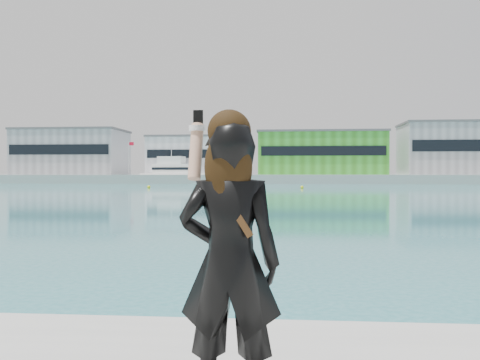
{
  "coord_description": "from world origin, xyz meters",
  "views": [
    {
      "loc": [
        -0.26,
        -4.03,
        2.17
      ],
      "look_at": [
        -0.6,
        -0.19,
        2.13
      ],
      "focal_mm": 40.0,
      "sensor_mm": 36.0,
      "label": 1
    }
  ],
  "objects_px": {
    "motor_yacht": "(177,173)",
    "woman": "(229,254)",
    "buoy_far": "(149,188)",
    "buoy_near": "(302,188)"
  },
  "relations": [
    {
      "from": "motor_yacht",
      "to": "woman",
      "type": "distance_m",
      "value": 120.04
    },
    {
      "from": "motor_yacht",
      "to": "buoy_far",
      "type": "distance_m",
      "value": 40.27
    },
    {
      "from": "buoy_near",
      "to": "woman",
      "type": "xyz_separation_m",
      "value": [
        -2.6,
        -77.81,
        1.7
      ]
    },
    {
      "from": "motor_yacht",
      "to": "buoy_near",
      "type": "height_order",
      "value": "motor_yacht"
    },
    {
      "from": "buoy_near",
      "to": "buoy_far",
      "type": "distance_m",
      "value": 23.46
    },
    {
      "from": "buoy_far",
      "to": "woman",
      "type": "bearing_deg",
      "value": -74.93
    },
    {
      "from": "motor_yacht",
      "to": "buoy_far",
      "type": "height_order",
      "value": "motor_yacht"
    },
    {
      "from": "motor_yacht",
      "to": "woman",
      "type": "xyz_separation_m",
      "value": [
        24.72,
        -117.47,
        -0.59
      ]
    },
    {
      "from": "buoy_near",
      "to": "woman",
      "type": "relative_size",
      "value": 0.28
    },
    {
      "from": "buoy_far",
      "to": "woman",
      "type": "distance_m",
      "value": 80.22
    }
  ]
}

